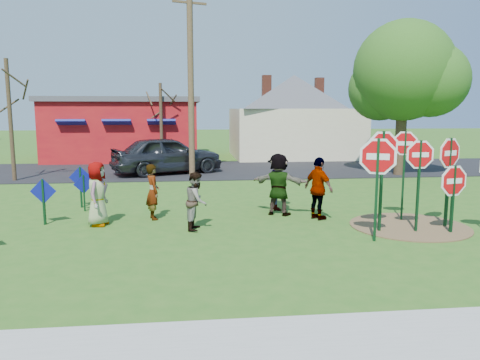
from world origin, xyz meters
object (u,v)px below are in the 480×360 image
object	(u,v)px
stop_sign_c	(419,165)
suv	(167,155)
stop_sign_a	(378,166)
stop_sign_b	(405,153)
person_b	(153,192)
leafy_tree	(406,76)
utility_pole	(191,74)
stop_sign_d	(449,160)
person_a	(97,194)

from	to	relation	value
stop_sign_c	suv	xyz separation A→B (m)	(-6.95, 11.85, -0.83)
stop_sign_a	stop_sign_b	distance (m)	2.51
person_b	stop_sign_c	bearing A→B (deg)	-125.53
stop_sign_c	leafy_tree	world-z (taller)	leafy_tree
suv	utility_pole	bearing A→B (deg)	-150.58
stop_sign_a	utility_pole	xyz separation A→B (m)	(-4.34, 11.56, 2.92)
stop_sign_d	person_b	distance (m)	8.27
leafy_tree	stop_sign_b	bearing A→B (deg)	-115.06
stop_sign_b	person_b	xyz separation A→B (m)	(-7.13, 0.98, -1.16)
utility_pole	person_a	bearing A→B (deg)	-106.06
person_a	stop_sign_d	bearing A→B (deg)	-87.81
person_b	leafy_tree	bearing A→B (deg)	-72.62
stop_sign_c	stop_sign_d	distance (m)	1.16
stop_sign_a	leafy_tree	size ratio (longest dim) A/B	0.37
person_b	suv	distance (m)	9.61
stop_sign_b	person_a	bearing A→B (deg)	-168.66
stop_sign_b	stop_sign_c	xyz separation A→B (m)	(-0.19, -1.26, -0.19)
stop_sign_c	leafy_tree	bearing A→B (deg)	67.54
utility_pole	stop_sign_d	bearing A→B (deg)	-56.88
stop_sign_d	person_a	world-z (taller)	stop_sign_d
utility_pole	leafy_tree	xyz separation A→B (m)	(10.09, -0.73, -0.06)
utility_pole	leafy_tree	world-z (taller)	utility_pole
stop_sign_a	stop_sign_c	distance (m)	1.55
stop_sign_a	person_b	world-z (taller)	stop_sign_a
suv	utility_pole	distance (m)	4.11
suv	person_b	bearing A→B (deg)	158.09
stop_sign_c	person_b	distance (m)	7.36
suv	leafy_tree	xyz separation A→B (m)	(11.30, -1.69, 3.75)
stop_sign_a	person_a	world-z (taller)	stop_sign_a
person_a	person_b	bearing A→B (deg)	-58.41
person_a	stop_sign_c	bearing A→B (deg)	-91.70
stop_sign_b	utility_pole	bearing A→B (deg)	135.51
person_a	person_b	world-z (taller)	person_a
stop_sign_a	stop_sign_d	distance (m)	2.71
stop_sign_d	person_b	world-z (taller)	stop_sign_d
stop_sign_c	suv	world-z (taller)	stop_sign_c
person_b	utility_pole	distance (m)	9.58
person_a	leafy_tree	distance (m)	15.80
stop_sign_b	person_a	world-z (taller)	stop_sign_b
leafy_tree	suv	bearing A→B (deg)	171.47
stop_sign_b	suv	size ratio (longest dim) A/B	0.50
stop_sign_c	utility_pole	bearing A→B (deg)	118.54
stop_sign_d	leafy_tree	size ratio (longest dim) A/B	0.35
stop_sign_a	stop_sign_d	xyz separation A→B (m)	(2.47, 1.12, -0.00)
utility_pole	person_b	bearing A→B (deg)	-97.91
person_a	person_b	distance (m)	1.58
stop_sign_d	person_b	size ratio (longest dim) A/B	1.59
person_a	suv	xyz separation A→B (m)	(1.45, 10.21, 0.07)
person_a	leafy_tree	bearing A→B (deg)	-46.91
stop_sign_d	person_a	distance (m)	9.59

